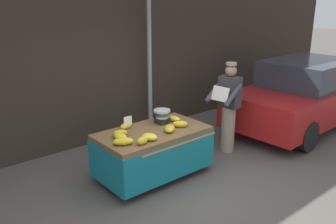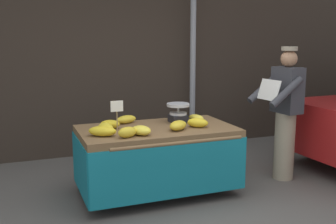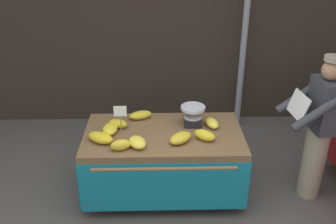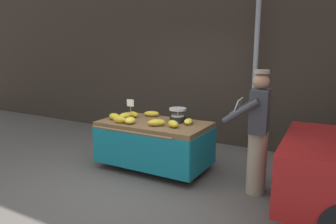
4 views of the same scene
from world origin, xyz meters
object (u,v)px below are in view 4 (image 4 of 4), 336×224
object	(u,v)px
banana_bunch_6	(120,120)
vendor_person	(257,132)
banana_cart	(154,135)
price_sign	(130,105)
weighing_scale	(178,115)
banana_bunch_3	(188,121)
banana_bunch_0	(125,115)
banana_bunch_2	(152,114)
street_pole	(255,73)
banana_bunch_5	(133,114)
banana_bunch_1	(130,120)
banana_bunch_7	(173,124)
banana_bunch_8	(157,123)
banana_bunch_4	(115,117)

from	to	relation	value
banana_bunch_6	vendor_person	world-z (taller)	vendor_person
banana_cart	price_sign	size ratio (longest dim) A/B	5.30
weighing_scale	banana_bunch_3	world-z (taller)	weighing_scale
banana_cart	vendor_person	xyz separation A→B (m)	(1.71, -0.09, 0.29)
banana_bunch_0	banana_bunch_2	size ratio (longest dim) A/B	0.97
street_pole	banana_bunch_2	size ratio (longest dim) A/B	11.29
banana_cart	banana_bunch_5	size ratio (longest dim) A/B	8.09
weighing_scale	banana_bunch_3	bearing A→B (deg)	-13.16
banana_bunch_5	vendor_person	bearing A→B (deg)	-5.94
banana_bunch_3	banana_bunch_5	xyz separation A→B (m)	(-1.08, 0.00, 0.01)
banana_bunch_0	banana_bunch_6	xyz separation A→B (m)	(0.15, -0.36, 0.01)
banana_cart	banana_bunch_5	xyz separation A→B (m)	(-0.52, 0.14, 0.27)
street_pole	weighing_scale	xyz separation A→B (m)	(-0.85, -1.45, -0.63)
banana_bunch_0	banana_bunch_6	size ratio (longest dim) A/B	1.26
banana_bunch_1	vendor_person	bearing A→B (deg)	5.45
banana_bunch_3	vendor_person	size ratio (longest dim) A/B	0.14
price_sign	banana_bunch_6	size ratio (longest dim) A/B	1.61
weighing_scale	banana_bunch_7	bearing A→B (deg)	-73.39
banana_bunch_6	banana_bunch_7	bearing A→B (deg)	11.55
banana_bunch_1	banana_bunch_3	xyz separation A→B (m)	(0.84, 0.42, -0.01)
banana_bunch_5	banana_bunch_2	bearing A→B (deg)	40.76
street_pole	banana_bunch_3	xyz separation A→B (m)	(-0.63, -1.50, -0.70)
weighing_scale	banana_bunch_2	world-z (taller)	weighing_scale
banana_bunch_3	banana_bunch_8	distance (m)	0.51
banana_bunch_3	vendor_person	xyz separation A→B (m)	(1.15, -0.23, 0.03)
banana_bunch_1	banana_bunch_7	xyz separation A→B (m)	(0.72, 0.13, 0.00)
weighing_scale	banana_bunch_0	size ratio (longest dim) A/B	1.06
banana_bunch_0	banana_bunch_5	xyz separation A→B (m)	(0.08, 0.12, 0.01)
banana_bunch_0	banana_bunch_5	size ratio (longest dim) A/B	1.19
street_pole	banana_bunch_6	size ratio (longest dim) A/B	14.68
banana_cart	banana_bunch_2	world-z (taller)	banana_bunch_2
price_sign	banana_bunch_0	bearing A→B (deg)	169.39
street_pole	banana_bunch_5	bearing A→B (deg)	-138.78
street_pole	vendor_person	xyz separation A→B (m)	(0.52, -1.73, -0.67)
banana_bunch_1	banana_bunch_6	world-z (taller)	banana_bunch_6
banana_bunch_8	banana_bunch_6	bearing A→B (deg)	-168.05
price_sign	banana_bunch_1	bearing A→B (deg)	-55.50
banana_bunch_2	banana_bunch_8	bearing A→B (deg)	-51.17
banana_bunch_1	vendor_person	xyz separation A→B (m)	(1.99, 0.19, 0.02)
banana_cart	weighing_scale	distance (m)	0.51
banana_bunch_1	banana_bunch_5	size ratio (longest dim) A/B	1.08
banana_bunch_2	banana_bunch_6	distance (m)	0.71
street_pole	banana_bunch_6	world-z (taller)	street_pole
banana_bunch_6	banana_bunch_3	bearing A→B (deg)	25.21
price_sign	banana_bunch_0	world-z (taller)	price_sign
price_sign	banana_bunch_7	world-z (taller)	price_sign
banana_bunch_5	banana_bunch_8	xyz separation A→B (m)	(0.70, -0.34, 0.00)
weighing_scale	price_sign	world-z (taller)	price_sign
street_pole	banana_bunch_7	size ratio (longest dim) A/B	12.58
banana_cart	banana_bunch_4	world-z (taller)	banana_bunch_4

